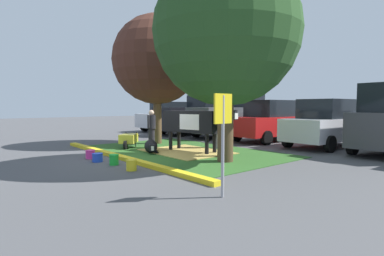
{
  "coord_description": "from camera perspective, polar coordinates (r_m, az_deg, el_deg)",
  "views": [
    {
      "loc": [
        8.77,
        -5.41,
        1.73
      ],
      "look_at": [
        -0.09,
        2.04,
        0.9
      ],
      "focal_mm": 28.57,
      "sensor_mm": 36.0,
      "label": 1
    }
  ],
  "objects": [
    {
      "name": "ground_plane",
      "position": [
        10.45,
        -8.31,
        -5.47
      ],
      "size": [
        80.0,
        80.0,
        0.0
      ],
      "primitive_type": "plane",
      "color": "#4C4C4F"
    },
    {
      "name": "grass_island",
      "position": [
        11.73,
        -1.78,
        -4.33
      ],
      "size": [
        7.85,
        4.9,
        0.02
      ],
      "primitive_type": "cube",
      "color": "#2D5B23",
      "rests_on": "ground"
    },
    {
      "name": "curb_yellow",
      "position": [
        10.34,
        -13.21,
        -5.3
      ],
      "size": [
        9.05,
        0.24,
        0.12
      ],
      "primitive_type": "cube",
      "color": "yellow",
      "rests_on": "ground"
    },
    {
      "name": "hay_bedding",
      "position": [
        11.51,
        -1.15,
        -4.42
      ],
      "size": [
        3.23,
        2.45,
        0.04
      ],
      "primitive_type": "cube",
      "rotation": [
        0.0,
        0.0,
        -0.01
      ],
      "color": "tan",
      "rests_on": "ground"
    },
    {
      "name": "shade_tree_left",
      "position": [
        14.2,
        -6.55,
        12.5
      ],
      "size": [
        4.01,
        4.01,
        5.83
      ],
      "color": "brown",
      "rests_on": "ground"
    },
    {
      "name": "shade_tree_right",
      "position": [
        9.7,
        6.39,
        17.26
      ],
      "size": [
        4.45,
        4.45,
        6.19
      ],
      "color": "#4C3823",
      "rests_on": "ground"
    },
    {
      "name": "cow_holstein",
      "position": [
        11.36,
        0.42,
        1.12
      ],
      "size": [
        3.1,
        1.15,
        1.6
      ],
      "color": "black",
      "rests_on": "ground"
    },
    {
      "name": "calf_lying",
      "position": [
        11.44,
        -7.65,
        -3.42
      ],
      "size": [
        1.3,
        0.94,
        0.48
      ],
      "color": "black",
      "rests_on": "ground"
    },
    {
      "name": "person_handler",
      "position": [
        12.46,
        4.48,
        0.02
      ],
      "size": [
        0.53,
        0.34,
        1.58
      ],
      "color": "slate",
      "rests_on": "ground"
    },
    {
      "name": "person_visitor_near",
      "position": [
        12.67,
        -7.57,
        0.05
      ],
      "size": [
        0.34,
        0.49,
        1.57
      ],
      "color": "black",
      "rests_on": "ground"
    },
    {
      "name": "person_visitor_far",
      "position": [
        10.35,
        5.86,
        -0.45
      ],
      "size": [
        0.34,
        0.53,
        1.69
      ],
      "color": "slate",
      "rests_on": "ground"
    },
    {
      "name": "wheelbarrow",
      "position": [
        12.84,
        -11.78,
        -1.99
      ],
      "size": [
        1.37,
        1.33,
        0.63
      ],
      "color": "gold",
      "rests_on": "ground"
    },
    {
      "name": "parking_sign",
      "position": [
        5.74,
        5.79,
        0.65
      ],
      "size": [
        0.06,
        0.44,
        1.97
      ],
      "color": "#99999E",
      "rests_on": "ground"
    },
    {
      "name": "bucket_pink",
      "position": [
        10.64,
        -18.46,
        -4.64
      ],
      "size": [
        0.32,
        0.32,
        0.29
      ],
      "color": "#EA3893",
      "rests_on": "ground"
    },
    {
      "name": "bucket_blue",
      "position": [
        9.98,
        -17.23,
        -5.25
      ],
      "size": [
        0.34,
        0.34,
        0.27
      ],
      "color": "blue",
      "rests_on": "ground"
    },
    {
      "name": "bucket_green",
      "position": [
        9.32,
        -14.36,
        -5.7
      ],
      "size": [
        0.29,
        0.29,
        0.31
      ],
      "color": "green",
      "rests_on": "ground"
    },
    {
      "name": "bucket_yellow",
      "position": [
        8.43,
        -11.25,
        -6.74
      ],
      "size": [
        0.3,
        0.3,
        0.3
      ],
      "color": "yellow",
      "rests_on": "ground"
    },
    {
      "name": "sedan_silver",
      "position": [
        21.16,
        -4.25,
        2.08
      ],
      "size": [
        2.09,
        4.44,
        2.02
      ],
      "color": "silver",
      "rests_on": "ground"
    },
    {
      "name": "pickup_truck_black",
      "position": [
        19.16,
        0.82,
        2.27
      ],
      "size": [
        2.31,
        5.44,
        2.42
      ],
      "color": "black",
      "rests_on": "ground"
    },
    {
      "name": "pickup_truck_maroon",
      "position": [
        17.53,
        7.53,
        2.06
      ],
      "size": [
        2.31,
        5.44,
        2.42
      ],
      "color": "#4C5156",
      "rests_on": "ground"
    },
    {
      "name": "sedan_red",
      "position": [
        15.62,
        14.38,
        1.25
      ],
      "size": [
        2.09,
        4.44,
        2.02
      ],
      "color": "red",
      "rests_on": "ground"
    },
    {
      "name": "hatchback_white",
      "position": [
        14.14,
        23.8,
        0.74
      ],
      "size": [
        2.09,
        4.44,
        2.02
      ],
      "color": "silver",
      "rests_on": "ground"
    }
  ]
}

